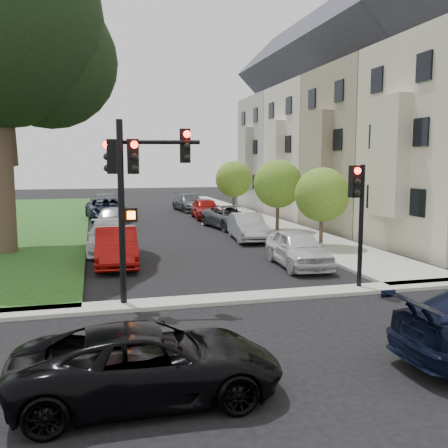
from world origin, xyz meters
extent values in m
plane|color=black|center=(0.00, 0.00, 0.00)|extent=(140.00, 140.00, 0.00)
cube|color=#1C400A|center=(-9.00, 24.00, 0.06)|extent=(8.00, 44.00, 0.12)
cube|color=#9B9B9B|center=(6.75, 24.00, 0.06)|extent=(3.50, 44.00, 0.12)
cube|color=#9B9B9B|center=(0.00, 2.00, 0.06)|extent=(60.00, 1.00, 0.12)
cube|color=#B1A693|center=(8.65, 8.00, 4.50)|extent=(0.70, 2.20, 5.50)
cube|color=black|center=(8.95, 8.00, 5.50)|extent=(0.08, 3.60, 6.00)
cube|color=gray|center=(12.50, 15.50, 5.00)|extent=(7.00, 7.40, 10.00)
cube|color=#373946|center=(12.50, 15.50, 12.47)|extent=(7.00, 7.55, 7.00)
cube|color=gray|center=(8.65, 15.50, 4.50)|extent=(0.70, 2.20, 5.50)
cube|color=black|center=(8.95, 15.50, 5.50)|extent=(0.08, 3.60, 6.00)
cube|color=beige|center=(12.50, 23.00, 5.00)|extent=(7.00, 7.40, 10.00)
cube|color=#373946|center=(12.50, 23.00, 12.47)|extent=(7.00, 7.55, 7.00)
cube|color=beige|center=(8.65, 23.00, 4.50)|extent=(0.70, 2.20, 5.50)
cube|color=black|center=(8.95, 23.00, 5.50)|extent=(0.08, 3.60, 6.00)
cube|color=#9C978F|center=(12.50, 30.50, 5.00)|extent=(7.00, 7.40, 10.00)
cube|color=#373946|center=(12.50, 30.50, 12.47)|extent=(7.00, 7.55, 7.00)
cube|color=#9C978F|center=(8.65, 30.50, 4.50)|extent=(0.70, 2.20, 5.50)
cube|color=black|center=(8.95, 30.50, 5.50)|extent=(0.08, 3.60, 6.00)
cylinder|color=brown|center=(-8.62, 12.20, 4.01)|extent=(1.10, 1.10, 8.01)
sphere|color=#1C3315|center=(-6.42, 13.20, 9.01)|extent=(6.41, 6.41, 6.41)
cylinder|color=brown|center=(6.20, 9.83, 0.95)|extent=(0.19, 0.19, 1.90)
sphere|color=#4B7027|center=(6.20, 9.83, 2.66)|extent=(2.66, 2.66, 2.66)
cylinder|color=brown|center=(6.20, 15.88, 1.05)|extent=(0.21, 0.21, 2.10)
sphere|color=#4B7027|center=(6.20, 15.88, 2.94)|extent=(2.94, 2.94, 2.94)
cylinder|color=brown|center=(6.20, 25.69, 1.03)|extent=(0.21, 0.21, 2.06)
sphere|color=#4B7027|center=(6.20, 25.69, 2.89)|extent=(2.89, 2.89, 2.89)
cylinder|color=black|center=(-3.80, 2.20, 2.73)|extent=(0.22, 0.22, 5.45)
cylinder|color=black|center=(-2.65, 2.20, 4.82)|extent=(2.29, 0.56, 0.13)
cube|color=black|center=(-3.43, 2.20, 4.40)|extent=(0.36, 0.33, 1.00)
cube|color=black|center=(-1.91, 2.20, 4.72)|extent=(0.36, 0.33, 1.00)
cube|color=black|center=(-4.01, 2.46, 4.40)|extent=(0.33, 0.36, 1.00)
sphere|color=#FF0C05|center=(-3.43, 2.04, 4.74)|extent=(0.21, 0.21, 0.21)
sphere|color=black|center=(-3.43, 2.04, 4.07)|extent=(0.21, 0.21, 0.21)
cube|color=black|center=(-3.54, 2.20, 2.73)|extent=(0.41, 0.33, 0.40)
cube|color=#FF5905|center=(-3.54, 2.05, 2.73)|extent=(0.23, 0.03, 0.23)
cylinder|color=black|center=(3.95, 2.20, 2.08)|extent=(0.16, 0.16, 4.16)
cube|color=black|center=(3.67, 2.20, 3.62)|extent=(0.34, 0.30, 1.04)
sphere|color=#FF0C05|center=(3.67, 2.04, 3.97)|extent=(0.22, 0.22, 0.22)
imported|color=black|center=(-3.69, -3.81, 0.67)|extent=(4.83, 2.26, 1.34)
imported|color=silver|center=(3.42, 6.15, 0.75)|extent=(2.02, 4.51, 1.51)
imported|color=#999BA0|center=(3.48, 13.27, 0.73)|extent=(1.96, 4.56, 1.46)
imported|color=#3F4247|center=(3.90, 18.12, 0.72)|extent=(3.18, 5.51, 1.44)
imported|color=maroon|center=(3.52, 23.94, 0.78)|extent=(2.03, 4.64, 1.56)
imported|color=#3F4247|center=(3.44, 30.06, 0.75)|extent=(2.63, 5.39, 1.51)
imported|color=maroon|center=(-3.73, 8.28, 0.78)|extent=(1.79, 4.79, 1.56)
imported|color=silver|center=(-3.97, 11.52, 0.70)|extent=(2.07, 4.85, 1.39)
imported|color=#999BA0|center=(-3.57, 19.31, 0.73)|extent=(2.40, 4.53, 1.47)
imported|color=black|center=(-3.66, 24.95, 0.80)|extent=(3.28, 6.05, 1.61)
imported|color=#3F4247|center=(-3.56, 31.65, 0.73)|extent=(2.09, 4.59, 1.46)
camera|label=1|loc=(-4.56, -12.44, 4.26)|focal=40.00mm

